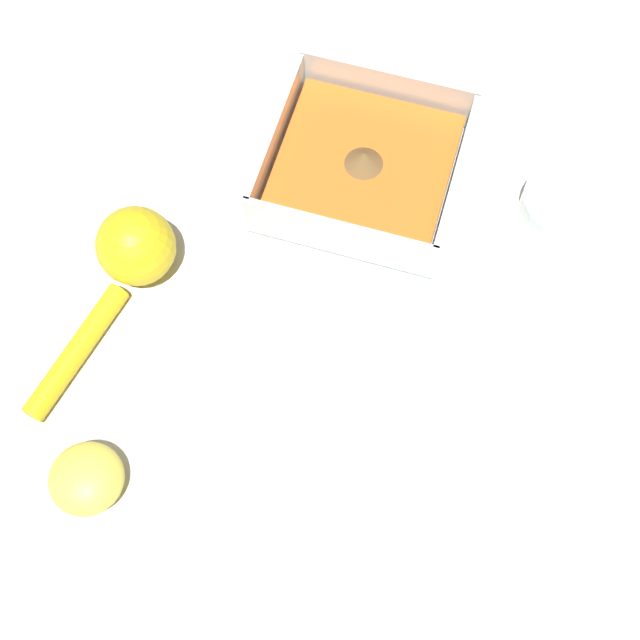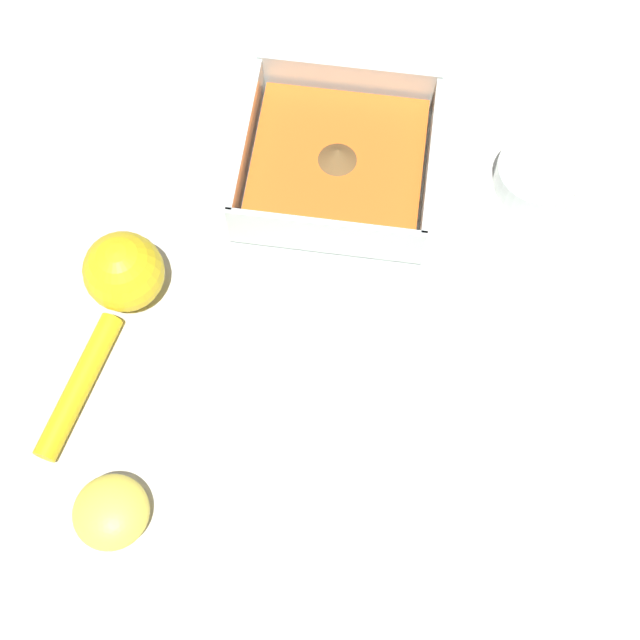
% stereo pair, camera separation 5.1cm
% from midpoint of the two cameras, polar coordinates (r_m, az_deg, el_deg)
% --- Properties ---
extents(ground_plane, '(4.00, 4.00, 0.00)m').
position_cam_midpoint_polar(ground_plane, '(0.93, 6.65, 8.10)').
color(ground_plane, beige).
extents(square_dish, '(0.19, 0.19, 0.06)m').
position_cam_midpoint_polar(square_dish, '(0.92, 4.40, 9.51)').
color(square_dish, silver).
rests_on(square_dish, ground_plane).
extents(spice_bowl, '(0.09, 0.09, 0.03)m').
position_cam_midpoint_polar(spice_bowl, '(0.94, 16.84, 6.90)').
color(spice_bowl, silver).
rests_on(spice_bowl, ground_plane).
extents(lemon_squeezer, '(0.09, 0.22, 0.08)m').
position_cam_midpoint_polar(lemon_squeezer, '(0.86, -10.54, 3.71)').
color(lemon_squeezer, yellow).
rests_on(lemon_squeezer, ground_plane).
extents(lemon_half, '(0.07, 0.07, 0.04)m').
position_cam_midpoint_polar(lemon_half, '(0.81, -12.98, -10.00)').
color(lemon_half, '#EFDB4C').
rests_on(lemon_half, ground_plane).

